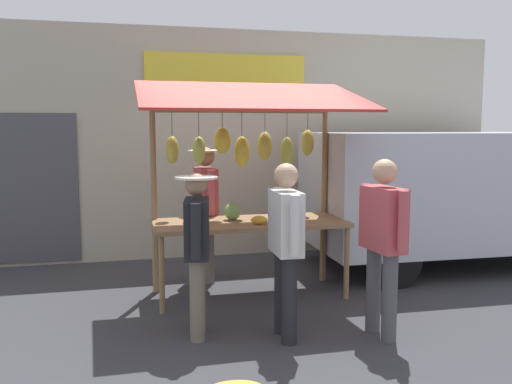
{
  "coord_description": "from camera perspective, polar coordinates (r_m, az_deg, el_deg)",
  "views": [
    {
      "loc": [
        1.41,
        6.06,
        1.95
      ],
      "look_at": [
        0.0,
        0.3,
        1.25
      ],
      "focal_mm": 38.42,
      "sensor_mm": 36.0,
      "label": 1
    }
  ],
  "objects": [
    {
      "name": "shopper_with_shopping_bag",
      "position": [
        5.1,
        -6.15,
        -5.23
      ],
      "size": [
        0.4,
        0.66,
        1.54
      ],
      "rotation": [
        0.0,
        0.0,
        -1.74
      ],
      "color": "#726656",
      "rests_on": "ground"
    },
    {
      "name": "market_stall",
      "position": [
        6.3,
        -0.77,
        3.18
      ],
      "size": [
        2.5,
        1.46,
        2.5
      ],
      "color": "olive",
      "rests_on": "ground"
    },
    {
      "name": "parked_van",
      "position": [
        8.18,
        20.17,
        0.5
      ],
      "size": [
        4.44,
        1.95,
        1.88
      ],
      "rotation": [
        0.0,
        0.0,
        -0.02
      ],
      "color": "silver",
      "rests_on": "ground"
    },
    {
      "name": "vendor_with_sunhat",
      "position": [
        6.94,
        -5.23,
        -1.03
      ],
      "size": [
        0.44,
        0.72,
        1.71
      ],
      "rotation": [
        0.0,
        0.0,
        1.62
      ],
      "color": "#726656",
      "rests_on": "ground"
    },
    {
      "name": "shopper_with_ponytail",
      "position": [
        5.18,
        13.07,
        -4.37
      ],
      "size": [
        0.27,
        0.71,
        1.67
      ],
      "rotation": [
        0.0,
        0.0,
        -1.47
      ],
      "color": "#4C4C51",
      "rests_on": "ground"
    },
    {
      "name": "shopper_in_striped_shirt",
      "position": [
        5.01,
        3.11,
        -4.86
      ],
      "size": [
        0.23,
        0.7,
        1.63
      ],
      "rotation": [
        0.0,
        0.0,
        -1.6
      ],
      "color": "#232328",
      "rests_on": "ground"
    },
    {
      "name": "ground_plane",
      "position": [
        6.52,
        -0.64,
        -10.68
      ],
      "size": [
        40.0,
        40.0,
        0.0
      ],
      "primitive_type": "plane",
      "color": "#38383D"
    },
    {
      "name": "street_backdrop",
      "position": [
        8.37,
        -4.48,
        4.99
      ],
      "size": [
        9.0,
        0.3,
        3.4
      ],
      "color": "#B2A893",
      "rests_on": "ground"
    }
  ]
}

